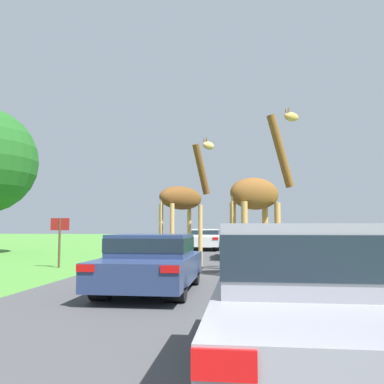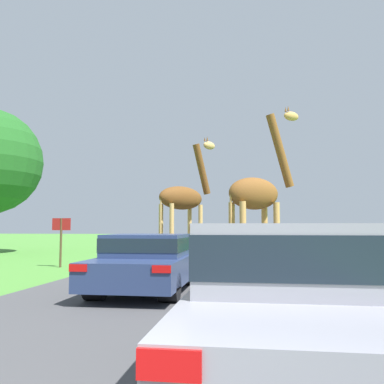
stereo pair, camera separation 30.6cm
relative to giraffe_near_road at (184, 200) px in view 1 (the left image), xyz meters
The scene contains 9 objects.
road 16.48m from the giraffe_near_road, 86.11° to the left, with size 8.16×120.00×0.00m.
giraffe_near_road is the anchor object (origin of this frame).
giraffe_companion 2.89m from the giraffe_near_road, 29.72° to the right, with size 2.46×1.86×5.36m.
car_lead_maroon 10.34m from the giraffe_near_road, 75.15° to the right, with size 1.76×4.21×1.49m.
car_queue_right 12.31m from the giraffe_near_road, 91.45° to the left, with size 1.91×4.67×1.32m.
car_queue_left 6.15m from the giraffe_near_road, 69.99° to the left, with size 1.87×4.16×1.36m.
car_far_ahead 17.01m from the giraffe_near_road, 82.01° to the left, with size 1.82×3.98×1.45m.
car_verge_right 5.12m from the giraffe_near_road, 90.56° to the right, with size 1.89×4.05×1.29m.
sign_post 4.70m from the giraffe_near_road, behind, with size 0.70×0.08×1.78m.
Camera 1 is at (0.88, -0.24, 1.46)m, focal length 38.00 mm.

